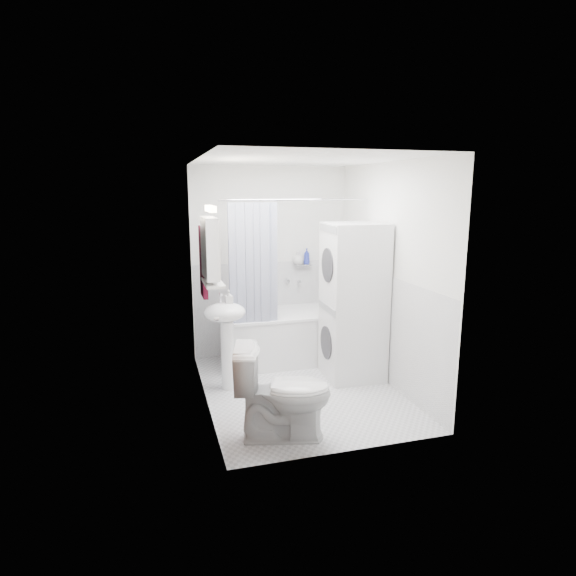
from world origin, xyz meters
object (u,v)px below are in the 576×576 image
object	(u,v)px
sink	(226,326)
toilet	(283,393)
washer_dryer	(353,302)
bathtub	(291,333)

from	to	relation	value
sink	toilet	xyz separation A→B (m)	(0.30, -1.17, -0.30)
sink	washer_dryer	bearing A→B (deg)	-1.70
bathtub	washer_dryer	world-z (taller)	washer_dryer
bathtub	washer_dryer	bearing A→B (deg)	-54.54
bathtub	washer_dryer	xyz separation A→B (m)	(0.51, -0.72, 0.53)
bathtub	sink	distance (m)	1.20
bathtub	toilet	bearing A→B (deg)	-108.45
washer_dryer	toilet	world-z (taller)	washer_dryer
sink	toilet	size ratio (longest dim) A/B	1.26
bathtub	washer_dryer	distance (m)	1.03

